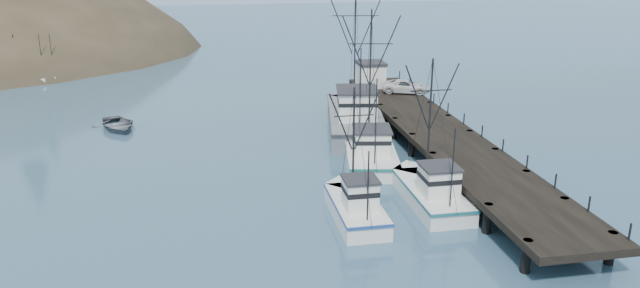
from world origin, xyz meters
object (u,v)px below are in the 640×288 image
object	(u,v)px
trawler_near	(430,192)
pier_shed	(371,74)
pier	(441,136)
work_vessel	(355,117)
trawler_mid	(355,206)
trawler_far	(369,150)
pickup_truck	(406,86)
motorboat	(118,129)

from	to	relation	value
trawler_near	pier_shed	xyz separation A→B (m)	(2.97, 27.76, 2.60)
pier	work_vessel	world-z (taller)	work_vessel
pier_shed	trawler_mid	bearing A→B (deg)	-106.70
trawler_far	trawler_near	bearing A→B (deg)	-78.73
trawler_far	pier_shed	world-z (taller)	trawler_far
trawler_near	work_vessel	world-z (taller)	work_vessel
pier	pier_shed	distance (m)	18.14
work_vessel	pickup_truck	size ratio (longest dim) A/B	3.39
pier_shed	motorboat	world-z (taller)	pier_shed
trawler_mid	work_vessel	bearing A→B (deg)	76.56
trawler_near	trawler_far	bearing A→B (deg)	101.27
trawler_mid	pier_shed	world-z (taller)	trawler_mid
pier	pier_shed	xyz separation A→B (m)	(-1.50, 18.00, 1.73)
trawler_near	motorboat	world-z (taller)	trawler_near
trawler_near	motorboat	distance (m)	33.01
trawler_far	pickup_truck	size ratio (longest dim) A/B	2.51
trawler_near	trawler_far	distance (m)	9.75
pickup_truck	motorboat	world-z (taller)	pickup_truck
work_vessel	pickup_truck	distance (m)	9.14
trawler_near	pier_shed	distance (m)	28.04
trawler_mid	work_vessel	size ratio (longest dim) A/B	0.53
pier_shed	trawler_near	bearing A→B (deg)	-96.11
trawler_far	trawler_mid	bearing A→B (deg)	-109.46
trawler_far	motorboat	distance (m)	25.68
pier	trawler_near	bearing A→B (deg)	-114.60
pier_shed	pickup_truck	distance (m)	4.80
work_vessel	motorboat	distance (m)	23.34
pier	trawler_mid	bearing A→B (deg)	-132.41
pier	work_vessel	xyz separation A→B (m)	(-5.52, 8.65, -0.46)
pier	trawler_far	xyz separation A→B (m)	(-6.37, -0.20, -0.87)
trawler_near	pier	bearing A→B (deg)	65.40
pickup_truck	motorboat	size ratio (longest dim) A/B	0.87
pier_shed	trawler_far	bearing A→B (deg)	-104.99
trawler_mid	pickup_truck	bearing A→B (deg)	65.27
pier_shed	motorboat	xyz separation A→B (m)	(-26.94, -5.08, -3.42)
pier	pier_shed	bearing A→B (deg)	94.76
trawler_far	work_vessel	size ratio (longest dim) A/B	0.74
trawler_near	pier_shed	size ratio (longest dim) A/B	3.28
trawler_near	pickup_truck	bearing A→B (deg)	76.08
pickup_truck	pier_shed	bearing A→B (deg)	59.43
trawler_mid	trawler_far	bearing A→B (deg)	70.54
trawler_mid	pier_shed	xyz separation A→B (m)	(8.78, 29.25, 2.60)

